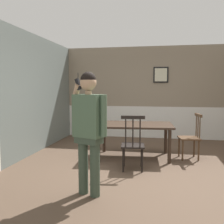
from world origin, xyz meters
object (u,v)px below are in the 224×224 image
object	(u,v)px
dining_table	(134,128)
chair_by_doorway	(191,137)
chair_near_window	(133,144)
person_figure	(89,125)

from	to	relation	value
dining_table	chair_by_doorway	xyz separation A→B (m)	(1.21, 0.09, -0.18)
dining_table	chair_near_window	distance (m)	0.91
dining_table	chair_near_window	world-z (taller)	chair_near_window
chair_near_window	chair_by_doorway	distance (m)	1.51
chair_by_doorway	person_figure	world-z (taller)	person_figure
dining_table	chair_near_window	size ratio (longest dim) A/B	1.66
chair_by_doorway	person_figure	distance (m)	2.80
chair_near_window	person_figure	size ratio (longest dim) A/B	0.59
chair_by_doorway	person_figure	xyz separation A→B (m)	(-1.63, -2.21, 0.54)
chair_by_doorway	dining_table	bearing A→B (deg)	85.47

